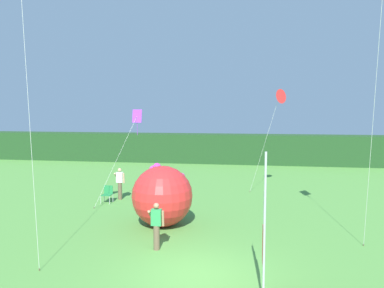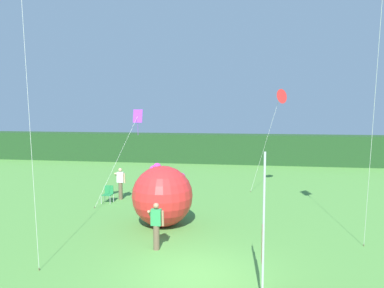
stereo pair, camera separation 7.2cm
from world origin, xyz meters
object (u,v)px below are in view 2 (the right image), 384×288
object	(u,v)px
folding_chair	(108,193)
kite_purple_diamond_4	(136,121)
person_mid_field	(156,225)
banner_flag	(263,228)
person_near_banner	(120,183)
inflatable_balloon	(162,196)
kite_red_delta_0	(280,97)

from	to	relation	value
folding_chair	kite_purple_diamond_4	bearing A→B (deg)	64.14
person_mid_field	kite_purple_diamond_4	distance (m)	9.24
banner_flag	person_near_banner	bearing A→B (deg)	127.61
person_near_banner	inflatable_balloon	bearing A→B (deg)	-51.01
kite_red_delta_0	banner_flag	bearing A→B (deg)	-95.70
folding_chair	inflatable_balloon	bearing A→B (deg)	-41.84
person_near_banner	kite_purple_diamond_4	size ratio (longest dim) A/B	0.35
person_near_banner	kite_red_delta_0	xyz separation A→B (m)	(8.59, 2.90, 4.69)
kite_purple_diamond_4	banner_flag	bearing A→B (deg)	-57.61
person_mid_field	folding_chair	distance (m)	7.33
folding_chair	banner_flag	bearing A→B (deg)	-48.49
kite_purple_diamond_4	person_mid_field	bearing A→B (deg)	-67.97
kite_red_delta_0	inflatable_balloon	bearing A→B (deg)	-126.63
person_near_banner	folding_chair	xyz separation A→B (m)	(-0.41, -0.77, -0.41)
person_near_banner	kite_purple_diamond_4	world-z (taller)	kite_purple_diamond_4
inflatable_balloon	folding_chair	size ratio (longest dim) A/B	2.93
person_mid_field	kite_red_delta_0	distance (m)	11.80
person_mid_field	folding_chair	world-z (taller)	person_mid_field
person_mid_field	kite_purple_diamond_4	xyz separation A→B (m)	(-3.23, 7.98, 3.37)
person_near_banner	person_mid_field	distance (m)	7.76
person_near_banner	folding_chair	world-z (taller)	person_near_banner
folding_chair	kite_red_delta_0	distance (m)	10.98
folding_chair	person_mid_field	bearing A→B (deg)	-55.20
banner_flag	kite_purple_diamond_4	bearing A→B (deg)	122.39
person_near_banner	folding_chair	distance (m)	0.97
banner_flag	kite_red_delta_0	world-z (taller)	kite_red_delta_0
inflatable_balloon	folding_chair	world-z (taller)	inflatable_balloon
person_mid_field	inflatable_balloon	world-z (taller)	inflatable_balloon
banner_flag	kite_purple_diamond_4	world-z (taller)	kite_purple_diamond_4
person_mid_field	inflatable_balloon	distance (m)	2.71
person_near_banner	inflatable_balloon	distance (m)	5.34
person_mid_field	kite_purple_diamond_4	size ratio (longest dim) A/B	0.34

